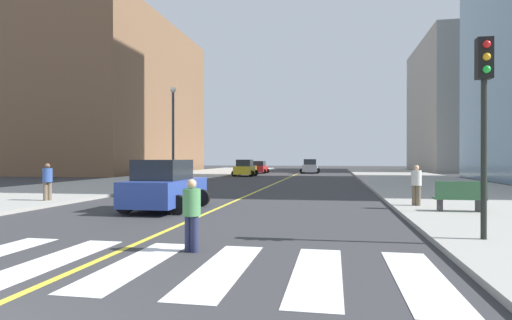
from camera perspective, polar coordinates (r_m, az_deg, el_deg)
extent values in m
cube|color=#9E9B93|center=(24.97, 27.83, -4.46)|extent=(10.00, 120.00, 0.15)
cube|color=#9E9B93|center=(29.29, -25.02, -3.76)|extent=(10.00, 120.00, 0.15)
cube|color=silver|center=(9.87, -25.72, -12.16)|extent=(0.90, 4.00, 0.01)
cube|color=silver|center=(8.95, -16.12, -13.44)|extent=(0.90, 4.00, 0.01)
cube|color=silver|center=(8.32, -4.60, -14.49)|extent=(0.90, 4.00, 0.01)
cube|color=silver|center=(8.06, 8.30, -14.98)|extent=(0.90, 4.00, 0.01)
cube|color=silver|center=(8.19, 21.43, -14.75)|extent=(0.90, 4.00, 0.01)
cube|color=yellow|center=(44.08, 4.29, -2.48)|extent=(0.16, 80.00, 0.01)
cube|color=#9E9B93|center=(76.77, 27.96, 6.52)|extent=(18.00, 24.00, 21.01)
cube|color=brown|center=(66.16, -18.07, 7.91)|extent=(16.00, 32.00, 21.85)
cube|color=gold|center=(48.98, -1.48, -1.37)|extent=(2.03, 4.36, 0.93)
cube|color=#1E2328|center=(48.71, -1.54, -0.40)|extent=(1.68, 2.19, 0.78)
cylinder|color=black|center=(50.13, -0.07, -1.75)|extent=(0.70, 0.24, 0.70)
cylinder|color=black|center=(50.50, -2.30, -1.73)|extent=(0.70, 0.24, 0.70)
cylinder|color=black|center=(47.49, -0.61, -1.86)|extent=(0.70, 0.24, 0.70)
cylinder|color=black|center=(47.88, -2.96, -1.84)|extent=(0.70, 0.24, 0.70)
cube|color=#B7B7BC|center=(58.40, 7.37, -1.10)|extent=(2.03, 4.40, 0.94)
cube|color=#1E2328|center=(58.65, 7.38, -0.27)|extent=(1.69, 2.21, 0.79)
cylinder|color=black|center=(57.11, 6.30, -1.50)|extent=(0.71, 0.24, 0.71)
cylinder|color=black|center=(57.02, 8.32, -1.50)|extent=(0.71, 0.24, 0.71)
cylinder|color=black|center=(59.82, 6.46, -1.42)|extent=(0.71, 0.24, 0.71)
cylinder|color=black|center=(59.73, 8.39, -1.42)|extent=(0.71, 0.24, 0.71)
cube|color=#2D479E|center=(17.64, -12.17, -4.19)|extent=(2.09, 4.60, 0.98)
cube|color=#1E2328|center=(17.35, -12.53, -1.34)|extent=(1.76, 2.30, 0.83)
cylinder|color=black|center=(18.63, -7.44, -5.12)|extent=(0.74, 0.24, 0.74)
cylinder|color=black|center=(19.40, -13.42, -4.91)|extent=(0.74, 0.24, 0.74)
cylinder|color=black|center=(15.97, -10.64, -6.03)|extent=(0.74, 0.24, 0.74)
cylinder|color=black|center=(16.85, -17.41, -5.71)|extent=(0.74, 0.24, 0.74)
cube|color=red|center=(57.65, 0.49, -1.21)|extent=(1.82, 3.86, 0.82)
cube|color=#1E2328|center=(57.41, 0.44, -0.48)|extent=(1.50, 1.95, 0.69)
cylinder|color=black|center=(58.65, 1.56, -1.49)|extent=(0.62, 0.21, 0.62)
cylinder|color=black|center=(59.00, -0.12, -1.48)|extent=(0.62, 0.21, 0.62)
cylinder|color=black|center=(56.32, 1.13, -1.56)|extent=(0.62, 0.21, 0.62)
cylinder|color=black|center=(56.68, -0.62, -1.55)|extent=(0.62, 0.21, 0.62)
cylinder|color=black|center=(11.59, 28.57, 0.10)|extent=(0.14, 0.14, 3.89)
cube|color=black|center=(11.84, 28.60, 12.03)|extent=(0.36, 0.28, 1.00)
sphere|color=red|center=(11.74, 28.88, 13.63)|extent=(0.18, 0.18, 0.18)
sphere|color=orange|center=(11.67, 28.88, 12.19)|extent=(0.18, 0.18, 0.18)
sphere|color=green|center=(11.62, 28.87, 10.75)|extent=(0.18, 0.18, 0.18)
cube|color=#33603D|center=(17.30, 25.89, -4.71)|extent=(1.81, 0.61, 0.08)
cube|color=#33603D|center=(17.04, 26.13, -3.64)|extent=(1.80, 0.11, 0.60)
cube|color=#2D2D33|center=(17.14, 23.72, -5.62)|extent=(0.11, 0.48, 0.44)
cube|color=#2D2D33|center=(17.53, 28.01, -5.50)|extent=(0.11, 0.48, 0.44)
cylinder|color=#232847|center=(9.80, -9.12, -9.82)|extent=(0.19, 0.19, 0.82)
cylinder|color=#232847|center=(9.69, -8.36, -9.94)|extent=(0.19, 0.19, 0.82)
cylinder|color=#47844C|center=(9.65, -8.75, -5.70)|extent=(0.41, 0.41, 0.61)
sphere|color=tan|center=(9.61, -8.75, -3.23)|extent=(0.22, 0.22, 0.22)
cylinder|color=brown|center=(18.74, 20.72, -4.51)|extent=(0.19, 0.19, 0.83)
cylinder|color=brown|center=(18.66, 21.19, -4.53)|extent=(0.19, 0.19, 0.83)
cylinder|color=beige|center=(18.65, 20.96, -2.29)|extent=(0.42, 0.42, 0.62)
sphere|color=tan|center=(18.64, 20.96, -0.99)|extent=(0.23, 0.23, 0.23)
cylinder|color=brown|center=(21.79, -26.71, -3.82)|extent=(0.20, 0.20, 0.85)
cylinder|color=brown|center=(21.84, -26.26, -3.81)|extent=(0.20, 0.20, 0.85)
cylinder|color=#335199|center=(21.78, -26.49, -1.86)|extent=(0.43, 0.43, 0.64)
sphere|color=brown|center=(21.76, -26.49, -0.71)|extent=(0.23, 0.23, 0.23)
cylinder|color=#38383D|center=(34.31, -11.21, 3.07)|extent=(0.20, 0.20, 7.30)
sphere|color=silver|center=(34.70, -11.21, 9.35)|extent=(0.44, 0.44, 0.44)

